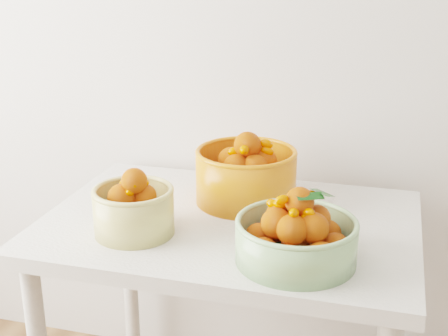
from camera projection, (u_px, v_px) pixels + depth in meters
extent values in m
cube|color=silver|center=(230.00, 226.00, 1.69)|extent=(1.00, 0.70, 0.04)
cylinder|color=silver|center=(130.00, 276.00, 2.19)|extent=(0.05, 0.05, 0.71)
cylinder|color=silver|center=(387.00, 313.00, 1.97)|extent=(0.05, 0.05, 0.71)
cylinder|color=tan|center=(134.00, 212.00, 1.59)|extent=(0.25, 0.25, 0.12)
torus|color=tan|center=(133.00, 191.00, 1.57)|extent=(0.26, 0.26, 0.01)
sphere|color=#D1660C|center=(153.00, 219.00, 1.58)|extent=(0.07, 0.07, 0.07)
sphere|color=#D1660C|center=(142.00, 208.00, 1.64)|extent=(0.07, 0.07, 0.07)
sphere|color=#D1660C|center=(115.00, 214.00, 1.60)|extent=(0.06, 0.06, 0.06)
sphere|color=#F65110|center=(127.00, 224.00, 1.54)|extent=(0.07, 0.07, 0.07)
sphere|color=#F65110|center=(134.00, 216.00, 1.59)|extent=(0.07, 0.07, 0.07)
sphere|color=#F65110|center=(144.00, 196.00, 1.58)|extent=(0.06, 0.06, 0.06)
sphere|color=#F65110|center=(122.00, 198.00, 1.57)|extent=(0.07, 0.07, 0.07)
sphere|color=#F65110|center=(134.00, 181.00, 1.55)|extent=(0.07, 0.07, 0.07)
ellipsoid|color=#F04E00|center=(133.00, 181.00, 1.57)|extent=(0.03, 0.04, 0.03)
ellipsoid|color=#F04E00|center=(132.00, 179.00, 1.56)|extent=(0.04, 0.04, 0.03)
ellipsoid|color=#F04E00|center=(124.00, 184.00, 1.60)|extent=(0.04, 0.04, 0.03)
ellipsoid|color=#F04E00|center=(130.00, 192.00, 1.55)|extent=(0.03, 0.04, 0.03)
ellipsoid|color=#F04E00|center=(143.00, 182.00, 1.56)|extent=(0.04, 0.03, 0.03)
ellipsoid|color=#F04E00|center=(136.00, 180.00, 1.60)|extent=(0.03, 0.04, 0.03)
ellipsoid|color=#F04E00|center=(129.00, 190.00, 1.58)|extent=(0.04, 0.04, 0.03)
ellipsoid|color=#F04E00|center=(134.00, 183.00, 1.54)|extent=(0.04, 0.04, 0.04)
cylinder|color=#8EB77E|center=(296.00, 242.00, 1.44)|extent=(0.37, 0.37, 0.10)
torus|color=#8EB77E|center=(297.00, 222.00, 1.43)|extent=(0.37, 0.37, 0.01)
sphere|color=#F65110|center=(335.00, 247.00, 1.43)|extent=(0.07, 0.07, 0.07)
sphere|color=#F65110|center=(326.00, 234.00, 1.49)|extent=(0.07, 0.07, 0.07)
sphere|color=#F65110|center=(303.00, 227.00, 1.53)|extent=(0.07, 0.07, 0.07)
sphere|color=#F65110|center=(274.00, 229.00, 1.52)|extent=(0.07, 0.07, 0.07)
sphere|color=#F65110|center=(259.00, 237.00, 1.47)|extent=(0.07, 0.07, 0.07)
sphere|color=#F65110|center=(264.00, 252.00, 1.40)|extent=(0.07, 0.07, 0.07)
sphere|color=#F65110|center=(288.00, 260.00, 1.36)|extent=(0.07, 0.07, 0.07)
sphere|color=#F65110|center=(321.00, 258.00, 1.37)|extent=(0.08, 0.08, 0.08)
sphere|color=#F65110|center=(296.00, 243.00, 1.44)|extent=(0.07, 0.07, 0.07)
sphere|color=#F65110|center=(317.00, 219.00, 1.44)|extent=(0.07, 0.07, 0.07)
sphere|color=#F65110|center=(301.00, 213.00, 1.47)|extent=(0.07, 0.07, 0.07)
sphere|color=#F65110|center=(280.00, 215.00, 1.46)|extent=(0.07, 0.07, 0.07)
sphere|color=#F65110|center=(276.00, 223.00, 1.41)|extent=(0.07, 0.07, 0.07)
sphere|color=#F65110|center=(292.00, 230.00, 1.38)|extent=(0.07, 0.07, 0.07)
sphere|color=#F65110|center=(314.00, 228.00, 1.39)|extent=(0.07, 0.07, 0.07)
sphere|color=#F65110|center=(300.00, 202.00, 1.42)|extent=(0.07, 0.07, 0.07)
ellipsoid|color=#F04E00|center=(312.00, 195.00, 1.43)|extent=(0.04, 0.05, 0.04)
ellipsoid|color=#F04E00|center=(302.00, 198.00, 1.43)|extent=(0.03, 0.04, 0.02)
ellipsoid|color=#F04E00|center=(302.00, 209.00, 1.42)|extent=(0.04, 0.04, 0.03)
ellipsoid|color=#F04E00|center=(295.00, 205.00, 1.47)|extent=(0.04, 0.04, 0.03)
ellipsoid|color=#F04E00|center=(306.00, 219.00, 1.39)|extent=(0.04, 0.04, 0.03)
ellipsoid|color=#F04E00|center=(273.00, 204.00, 1.45)|extent=(0.04, 0.04, 0.03)
ellipsoid|color=#F04E00|center=(305.00, 195.00, 1.43)|extent=(0.04, 0.04, 0.02)
ellipsoid|color=#F04E00|center=(304.00, 200.00, 1.41)|extent=(0.04, 0.03, 0.03)
ellipsoid|color=#F04E00|center=(298.00, 205.00, 1.41)|extent=(0.04, 0.04, 0.03)
ellipsoid|color=#F04E00|center=(300.00, 211.00, 1.41)|extent=(0.04, 0.04, 0.02)
ellipsoid|color=#F04E00|center=(280.00, 204.00, 1.43)|extent=(0.04, 0.03, 0.03)
ellipsoid|color=#F04E00|center=(282.00, 200.00, 1.40)|extent=(0.04, 0.04, 0.03)
ellipsoid|color=#F04E00|center=(309.00, 213.00, 1.39)|extent=(0.04, 0.04, 0.04)
ellipsoid|color=#F04E00|center=(298.00, 203.00, 1.41)|extent=(0.03, 0.04, 0.03)
ellipsoid|color=#F04E00|center=(297.00, 203.00, 1.41)|extent=(0.04, 0.04, 0.03)
ellipsoid|color=#F04E00|center=(294.00, 213.00, 1.37)|extent=(0.02, 0.04, 0.03)
cylinder|color=orange|center=(246.00, 177.00, 1.78)|extent=(0.33, 0.33, 0.15)
torus|color=orange|center=(246.00, 152.00, 1.76)|extent=(0.33, 0.33, 0.01)
sphere|color=#D1660C|center=(276.00, 187.00, 1.77)|extent=(0.08, 0.08, 0.08)
sphere|color=#F65110|center=(268.00, 177.00, 1.84)|extent=(0.08, 0.08, 0.08)
sphere|color=#F65110|center=(245.00, 174.00, 1.87)|extent=(0.09, 0.09, 0.09)
sphere|color=#F65110|center=(224.00, 177.00, 1.85)|extent=(0.08, 0.08, 0.08)
sphere|color=#F65110|center=(216.00, 185.00, 1.78)|extent=(0.08, 0.08, 0.08)
sphere|color=#F65110|center=(233.00, 194.00, 1.72)|extent=(0.08, 0.08, 0.08)
sphere|color=#F65110|center=(260.00, 194.00, 1.72)|extent=(0.09, 0.09, 0.09)
sphere|color=#F65110|center=(246.00, 184.00, 1.79)|extent=(0.08, 0.08, 0.08)
sphere|color=#F65110|center=(262.00, 162.00, 1.78)|extent=(0.09, 0.09, 0.09)
sphere|color=#F65110|center=(246.00, 158.00, 1.81)|extent=(0.07, 0.07, 0.07)
sphere|color=#F65110|center=(231.00, 161.00, 1.79)|extent=(0.08, 0.08, 0.08)
sphere|color=#F65110|center=(236.00, 167.00, 1.73)|extent=(0.08, 0.08, 0.08)
sphere|color=#F65110|center=(255.00, 168.00, 1.73)|extent=(0.08, 0.08, 0.08)
sphere|color=#F65110|center=(247.00, 145.00, 1.75)|extent=(0.08, 0.08, 0.08)
ellipsoid|color=#F04E00|center=(266.00, 144.00, 1.75)|extent=(0.05, 0.04, 0.04)
ellipsoid|color=#F04E00|center=(246.00, 155.00, 1.78)|extent=(0.04, 0.05, 0.03)
ellipsoid|color=#F04E00|center=(244.00, 150.00, 1.70)|extent=(0.04, 0.04, 0.04)
ellipsoid|color=#F04E00|center=(247.00, 146.00, 1.73)|extent=(0.04, 0.05, 0.04)
ellipsoid|color=#F04E00|center=(250.00, 145.00, 1.74)|extent=(0.05, 0.05, 0.04)
ellipsoid|color=#F04E00|center=(267.00, 151.00, 1.75)|extent=(0.05, 0.03, 0.04)
ellipsoid|color=#F04E00|center=(246.00, 148.00, 1.75)|extent=(0.03, 0.04, 0.03)
ellipsoid|color=#F04E00|center=(234.00, 152.00, 1.76)|extent=(0.05, 0.04, 0.04)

